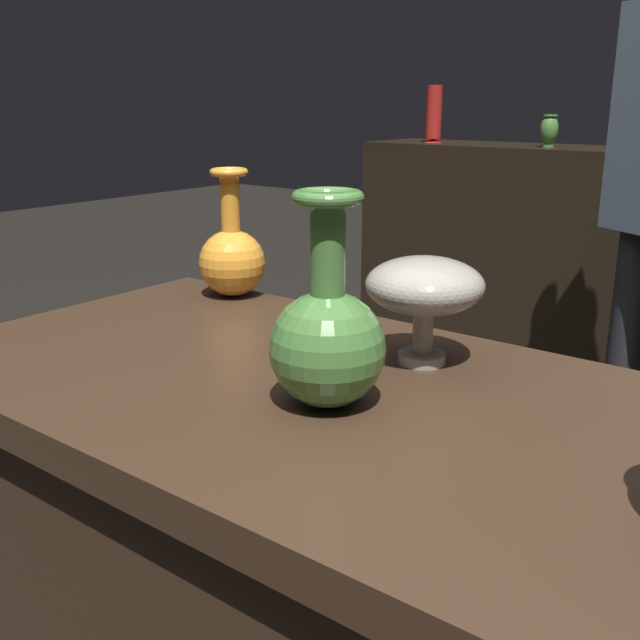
% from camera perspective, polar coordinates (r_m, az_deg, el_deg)
% --- Properties ---
extents(display_plinth, '(1.20, 0.64, 0.80)m').
position_cam_1_polar(display_plinth, '(1.22, -0.47, -22.39)').
color(display_plinth, '#382619').
rests_on(display_plinth, ground_plane).
extents(vase_centerpiece, '(0.15, 0.15, 0.27)m').
position_cam_1_polar(vase_centerpiece, '(0.92, 0.57, -1.34)').
color(vase_centerpiece, '#477A38').
rests_on(vase_centerpiece, display_plinth).
extents(vase_tall_behind, '(0.13, 0.13, 0.25)m').
position_cam_1_polar(vase_tall_behind, '(1.45, -6.80, 4.88)').
color(vase_tall_behind, orange).
rests_on(vase_tall_behind, display_plinth).
extents(vase_right_accent, '(0.17, 0.17, 0.16)m').
position_cam_1_polar(vase_right_accent, '(1.07, 8.06, 2.43)').
color(vase_right_accent, gray).
rests_on(vase_right_accent, display_plinth).
extents(shelf_vase_far_left, '(0.08, 0.08, 0.24)m').
position_cam_1_polar(shelf_vase_far_left, '(3.32, 8.76, 15.37)').
color(shelf_vase_far_left, red).
rests_on(shelf_vase_far_left, back_display_shelf).
extents(shelf_vase_left, '(0.07, 0.07, 0.12)m').
position_cam_1_polar(shelf_vase_left, '(3.08, 17.23, 13.83)').
color(shelf_vase_left, '#477A38').
rests_on(shelf_vase_left, back_display_shelf).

